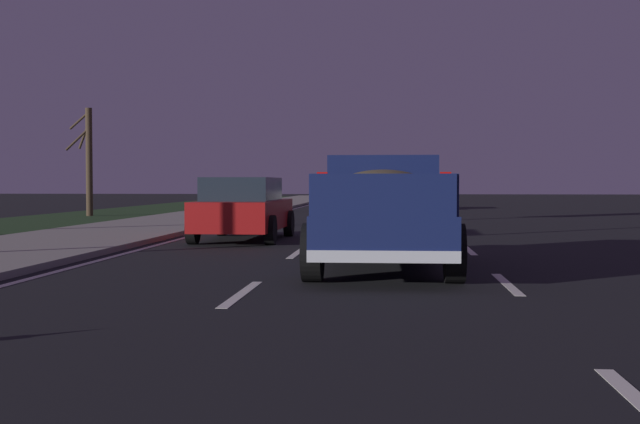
{
  "coord_description": "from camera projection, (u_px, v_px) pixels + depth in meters",
  "views": [
    {
      "loc": [
        -0.26,
        -0.16,
        1.41
      ],
      "look_at": [
        13.19,
        1.08,
        0.91
      ],
      "focal_mm": 44.49,
      "sensor_mm": 36.0,
      "label": 1
    }
  ],
  "objects": [
    {
      "name": "ground",
      "position": [
        388.0,
        224.0,
        27.2
      ],
      "size": [
        144.0,
        144.0,
        0.0
      ],
      "primitive_type": "plane",
      "color": "black"
    },
    {
      "name": "grass_verge",
      "position": [
        39.0,
        222.0,
        28.33
      ],
      "size": [
        108.0,
        6.0,
        0.01
      ],
      "primitive_type": "cube",
      "color": "#1E3819",
      "rests_on": "ground"
    },
    {
      "name": "sedan_silver",
      "position": [
        389.0,
        195.0,
        41.76
      ],
      "size": [
        4.45,
        2.11,
        1.54
      ],
      "color": "#B2B5BA",
      "rests_on": "ground"
    },
    {
      "name": "pickup_truck",
      "position": [
        383.0,
        209.0,
        13.01
      ],
      "size": [
        5.45,
        2.33,
        1.87
      ],
      "color": "#141E4C",
      "rests_on": "ground"
    },
    {
      "name": "lane_markings",
      "position": [
        308.0,
        219.0,
        30.51
      ],
      "size": [
        108.0,
        7.04,
        0.01
      ],
      "color": "silver",
      "rests_on": "ground"
    },
    {
      "name": "sidewalk_shoulder",
      "position": [
        176.0,
        221.0,
        27.87
      ],
      "size": [
        108.0,
        4.0,
        0.12
      ],
      "primitive_type": "cube",
      "color": "gray",
      "rests_on": "ground"
    },
    {
      "name": "sedan_red",
      "position": [
        244.0,
        208.0,
        19.45
      ],
      "size": [
        4.42,
        2.05,
        1.54
      ],
      "color": "maroon",
      "rests_on": "ground"
    },
    {
      "name": "bare_tree_far",
      "position": [
        88.0,
        159.0,
        33.65
      ],
      "size": [
        0.91,
        1.06,
        4.59
      ],
      "color": "#423323",
      "rests_on": "ground"
    }
  ]
}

